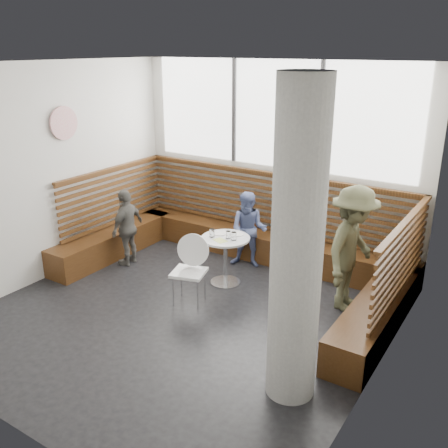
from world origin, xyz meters
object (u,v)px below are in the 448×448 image
Objects in this scene: cafe_table at (225,251)px; cafe_chair at (192,264)px; child_back at (249,230)px; concrete_column at (297,249)px; child_left at (127,227)px; adult_man at (352,249)px.

cafe_table is 0.73m from cafe_chair.
cafe_chair is at bearing -108.91° from child_back.
child_left is at bearing 157.70° from concrete_column.
cafe_table is at bearing 137.79° from concrete_column.
child_back is at bearing 92.44° from cafe_table.
concrete_column reaches higher than adult_man.
child_left is at bearing -166.98° from child_back.
concrete_column is 2.15m from adult_man.
child_back reaches higher than cafe_table.
cafe_chair is 1.72m from child_left.
adult_man is (-0.11, 2.02, -0.74)m from concrete_column.
child_left is at bearing -172.06° from cafe_table.
child_left is at bearing 101.24° from adult_man.
child_back is (-1.94, 2.47, -0.98)m from concrete_column.
concrete_column is 2.55× the size of child_left.
adult_man is at bearing 93.04° from concrete_column.
concrete_column is at bearing -43.59° from cafe_chair.
cafe_chair is (-0.08, -0.72, 0.03)m from cafe_table.
child_left is (-1.64, 0.48, 0.07)m from cafe_chair.
concrete_column reaches higher than cafe_chair.
adult_man is at bearing 11.48° from cafe_chair.
child_back is at bearing 128.19° from concrete_column.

